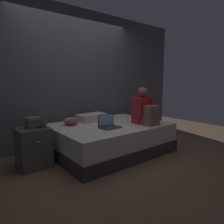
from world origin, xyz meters
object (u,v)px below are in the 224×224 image
mug (44,125)px  laptop (108,124)px  book_stack (33,122)px  bed (110,138)px  clothes_pile (71,122)px  nightstand (34,147)px  pillow (93,117)px  person_sitting (145,110)px

mug → laptop: bearing=-16.6°
laptop → book_stack: book_stack is taller
bed → clothes_pile: clothes_pile is taller
nightstand → laptop: (1.10, -0.41, 0.27)m
book_stack → bed: bearing=-8.4°
bed → nightstand: (-1.30, 0.18, 0.04)m
bed → laptop: laptop is taller
bed → mug: 1.23m
laptop → pillow: 0.69m
mug → clothes_pile: size_ratio=0.36×
book_stack → clothes_pile: book_stack is taller
person_sitting → laptop: 0.75m
person_sitting → pillow: size_ratio=1.17×
bed → book_stack: (-1.28, 0.19, 0.42)m
bed → nightstand: size_ratio=3.37×
person_sitting → pillow: person_sitting is taller
person_sitting → clothes_pile: (-1.09, 0.73, -0.19)m
bed → person_sitting: person_sitting is taller
bed → pillow: pillow is taller
nightstand → mug: bearing=-42.7°
nightstand → mug: mug is taller
mug → book_stack: bearing=129.9°
laptop → person_sitting: bearing=-11.8°
pillow → person_sitting: bearing=-55.3°
pillow → mug: 1.17m
book_stack → person_sitting: bearing=-17.6°
person_sitting → book_stack: 1.87m
person_sitting → pillow: (-0.57, 0.83, -0.19)m
book_stack → pillow: bearing=12.2°
bed → person_sitting: 0.81m
nightstand → pillow: bearing=12.5°
pillow → mug: size_ratio=6.22×
laptop → book_stack: 1.16m
person_sitting → clothes_pile: 1.32m
book_stack → mug: bearing=-50.1°
nightstand → book_stack: (0.02, 0.01, 0.38)m
book_stack → mug: 0.17m
laptop → mug: bearing=163.4°
pillow → clothes_pile: bearing=-168.7°
pillow → book_stack: bearing=-167.8°
person_sitting → laptop: size_ratio=2.05×
book_stack → clothes_pile: (0.69, 0.16, -0.10)m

